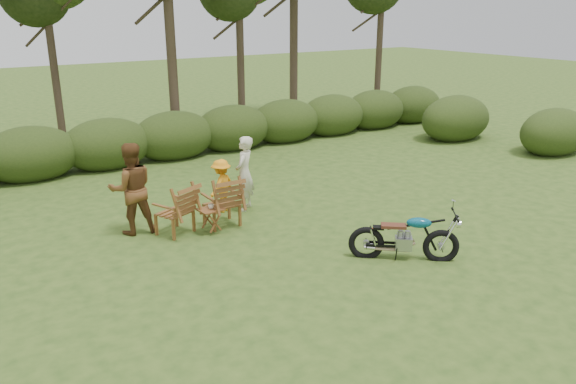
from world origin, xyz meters
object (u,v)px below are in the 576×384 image
motorcycle (402,258)px  lawn_chair_left (176,233)px  side_table (211,221)px  adult_a (245,209)px  lawn_chair_right (222,225)px  child (222,211)px  adult_b (136,232)px  cup (211,207)px

motorcycle → lawn_chair_left: size_ratio=1.77×
side_table → adult_a: size_ratio=0.30×
motorcycle → lawn_chair_right: bearing=160.8°
motorcycle → child: bearing=151.3°
adult_a → child: size_ratio=1.41×
adult_a → adult_b: size_ratio=0.90×
lawn_chair_left → child: 1.50m
lawn_chair_right → side_table: 0.50m
lawn_chair_left → adult_a: adult_a is taller
side_table → adult_b: 1.56m
motorcycle → cup: cup is taller
motorcycle → side_table: (-2.33, 3.02, 0.25)m
motorcycle → adult_a: size_ratio=1.11×
lawn_chair_right → child: (0.39, 0.75, 0.00)m
adult_a → adult_b: (-2.51, 0.05, 0.00)m
motorcycle → child: child is taller
side_table → adult_b: adult_b is taller
cup → motorcycle: bearing=-52.4°
lawn_chair_left → cup: bearing=126.4°
lawn_chair_left → cup: cup is taller
lawn_chair_right → adult_b: 1.76m
motorcycle → lawn_chair_right: 3.81m
child → lawn_chair_right: bearing=33.6°
lawn_chair_right → side_table: (-0.36, -0.24, 0.25)m
side_table → cup: (0.01, -0.00, 0.30)m
side_table → child: 1.27m
lawn_chair_right → adult_b: bearing=-19.8°
child → lawn_chair_left: bearing=-4.7°
adult_b → child: size_ratio=1.56×
cup → adult_b: 1.65m
motorcycle → child: (-1.58, 4.01, 0.00)m
side_table → cup: cup is taller
motorcycle → adult_b: bearing=172.7°
lawn_chair_left → adult_b: bearing=-59.1°
lawn_chair_left → cup: 0.92m
motorcycle → adult_b: size_ratio=1.00×
motorcycle → cup: bearing=167.3°
adult_b → cup: bearing=154.9°
lawn_chair_left → adult_b: size_ratio=0.57×
adult_a → adult_b: bearing=-43.9°
lawn_chair_right → adult_a: size_ratio=0.64×
lawn_chair_left → child: bearing=-178.4°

